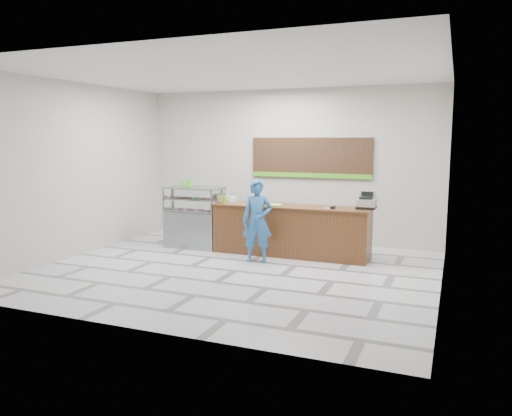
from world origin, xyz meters
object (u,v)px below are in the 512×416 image
at_px(display_case, 195,216).
at_px(customer, 257,221).
at_px(sales_counter, 291,230).
at_px(serving_tray, 274,205).
at_px(cash_register, 367,202).

height_order(display_case, customer, customer).
distance_m(sales_counter, display_case, 2.23).
bearing_deg(customer, serving_tray, 64.19).
xyz_separation_m(display_case, customer, (1.78, -0.75, 0.13)).
relative_size(display_case, customer, 0.83).
bearing_deg(display_case, sales_counter, 0.00).
relative_size(sales_counter, customer, 2.03).
bearing_deg(serving_tray, display_case, 179.50).
distance_m(display_case, customer, 1.94).
bearing_deg(serving_tray, sales_counter, 16.58).
xyz_separation_m(sales_counter, display_case, (-2.22, -0.00, 0.16)).
distance_m(cash_register, serving_tray, 1.85).
relative_size(cash_register, customer, 0.24).
relative_size(display_case, cash_register, 3.46).
bearing_deg(cash_register, display_case, -179.99).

